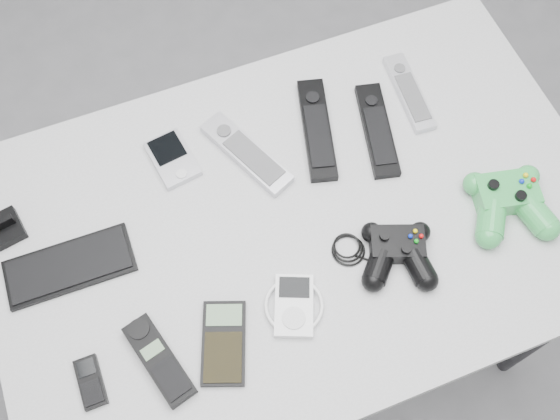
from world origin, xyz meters
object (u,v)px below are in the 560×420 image
object	(u,v)px
pda	(172,159)
remote_silver_b	(409,92)
remote_black_a	(317,129)
mobile_phone	(90,382)
pda_keyboard	(70,266)
calculator	(224,343)
controller_black	(398,251)
remote_silver_a	(246,153)
cordless_handset	(159,360)
mp3_player	(294,306)
desk	(298,233)
controller_green	(509,200)
remote_black_b	(377,129)

from	to	relation	value
pda	remote_silver_b	size ratio (longest dim) A/B	0.60
remote_black_a	mobile_phone	bearing A→B (deg)	-134.35
pda_keyboard	pda	world-z (taller)	pda
remote_black_a	calculator	size ratio (longest dim) A/B	1.57
pda	controller_black	distance (m)	0.48
remote_silver_a	remote_black_a	world-z (taller)	same
pda_keyboard	remote_silver_a	xyz separation A→B (m)	(0.38, 0.10, 0.00)
cordless_handset	mp3_player	world-z (taller)	cordless_handset
pda_keyboard	mobile_phone	size ratio (longest dim) A/B	2.65
remote_silver_a	desk	bearing A→B (deg)	-98.14
pda_keyboard	mobile_phone	xyz separation A→B (m)	(-0.02, -0.22, 0.00)
remote_black_a	controller_green	distance (m)	0.40
desk	controller_black	size ratio (longest dim) A/B	5.00
pda_keyboard	remote_silver_b	xyz separation A→B (m)	(0.75, 0.12, 0.00)
controller_black	remote_silver_b	bearing A→B (deg)	81.03
controller_green	pda_keyboard	bearing A→B (deg)	-179.92
desk	remote_black_b	xyz separation A→B (m)	(0.22, 0.12, 0.08)
remote_black_b	remote_silver_b	size ratio (longest dim) A/B	1.12
cordless_handset	mp3_player	xyz separation A→B (m)	(0.25, 0.01, -0.00)
pda_keyboard	pda	distance (m)	0.28
remote_black_b	remote_silver_b	world-z (taller)	remote_black_b
pda_keyboard	remote_silver_a	size ratio (longest dim) A/B	1.08
pda_keyboard	remote_black_b	distance (m)	0.65
pda_keyboard	controller_black	size ratio (longest dim) A/B	0.99
calculator	controller_black	world-z (taller)	controller_black
calculator	desk	bearing A→B (deg)	60.53
calculator	controller_black	size ratio (longest dim) A/B	0.63
desk	controller_green	size ratio (longest dim) A/B	6.85
remote_silver_b	remote_black_b	bearing A→B (deg)	-144.77
remote_black_b	mp3_player	size ratio (longest dim) A/B	1.91
pda	desk	bearing A→B (deg)	-56.51
remote_silver_a	mp3_player	size ratio (longest dim) A/B	1.90
remote_silver_a	remote_black_b	world-z (taller)	remote_silver_a
cordless_handset	mp3_player	bearing A→B (deg)	-13.22
controller_black	pda	bearing A→B (deg)	154.13
pda_keyboard	pda	bearing A→B (deg)	32.36
cordless_handset	calculator	xyz separation A→B (m)	(0.11, -0.01, -0.01)
mp3_player	controller_black	size ratio (longest dim) A/B	0.48
pda_keyboard	controller_green	bearing A→B (deg)	-11.48
remote_silver_a	controller_green	xyz separation A→B (m)	(0.42, -0.29, 0.02)
pda	calculator	world-z (taller)	pda
pda_keyboard	controller_black	bearing A→B (deg)	-17.99
mobile_phone	pda	bearing A→B (deg)	54.78
remote_black_a	remote_silver_b	size ratio (longest dim) A/B	1.21
desk	remote_black_a	world-z (taller)	remote_black_a
pda	remote_black_b	bearing A→B (deg)	-20.29
desk	calculator	world-z (taller)	calculator
remote_silver_b	calculator	bearing A→B (deg)	-141.41
calculator	mobile_phone	bearing A→B (deg)	-163.87
desk	controller_black	bearing A→B (deg)	-44.46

